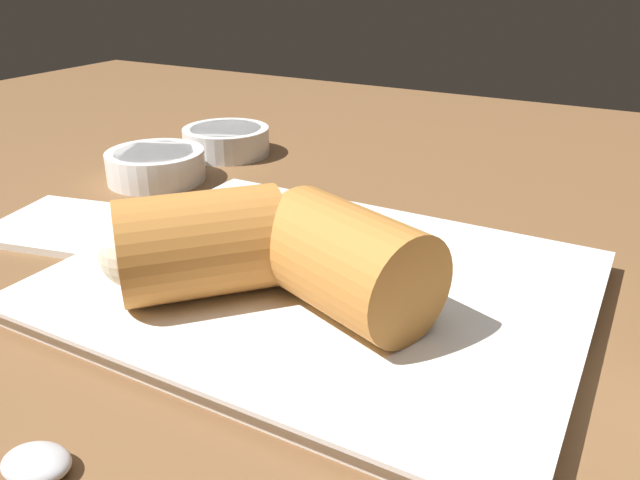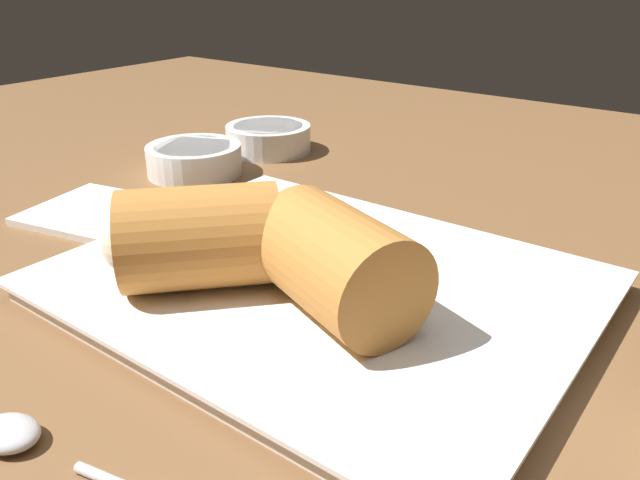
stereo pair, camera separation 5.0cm
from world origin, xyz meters
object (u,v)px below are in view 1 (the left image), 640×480
Objects in this scene: serving_plate at (320,286)px; dipping_bowl_near at (156,164)px; napkin at (68,226)px; spoon at (74,474)px; dipping_bowl_far at (226,140)px.

dipping_bowl_near is (-25.35, 12.47, 0.87)cm from serving_plate.
serving_plate is at bearing 0.71° from napkin.
dipping_bowl_near is 0.72× the size of napkin.
dipping_bowl_near reaches higher than serving_plate.
dipping_bowl_near reaches higher than spoon.
spoon is (23.38, -42.00, -1.15)cm from dipping_bowl_far.
dipping_bowl_far is (-24.71, 23.08, 0.87)cm from serving_plate.
serving_plate is 3.43× the size of dipping_bowl_near.
dipping_bowl_far is 0.72× the size of napkin.
spoon is at bearing -40.30° from napkin.
dipping_bowl_near is 1.00× the size of dipping_bowl_far.
dipping_bowl_far is at bearing 136.95° from serving_plate.
serving_plate is 2.47× the size of napkin.
dipping_bowl_near is 0.64× the size of spoon.
serving_plate is 3.43× the size of dipping_bowl_far.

